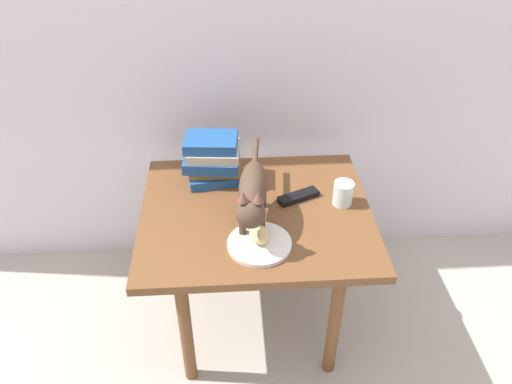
{
  "coord_description": "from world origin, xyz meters",
  "views": [
    {
      "loc": [
        -0.08,
        -1.34,
        1.63
      ],
      "look_at": [
        0.0,
        0.0,
        0.64
      ],
      "focal_mm": 35.27,
      "sensor_mm": 36.0,
      "label": 1
    }
  ],
  "objects_px": {
    "cat": "(253,193)",
    "tv_remote": "(298,196)",
    "bread_roll": "(258,235)",
    "side_table": "(256,227)",
    "plate": "(259,244)",
    "candle_jar": "(343,194)",
    "book_stack": "(213,159)"
  },
  "relations": [
    {
      "from": "side_table",
      "to": "candle_jar",
      "type": "xyz_separation_m",
      "value": [
        0.3,
        0.02,
        0.11
      ]
    },
    {
      "from": "cat",
      "to": "tv_remote",
      "type": "relative_size",
      "value": 3.19
    },
    {
      "from": "plate",
      "to": "candle_jar",
      "type": "relative_size",
      "value": 2.39
    },
    {
      "from": "plate",
      "to": "tv_remote",
      "type": "height_order",
      "value": "tv_remote"
    },
    {
      "from": "candle_jar",
      "to": "tv_remote",
      "type": "relative_size",
      "value": 0.57
    },
    {
      "from": "plate",
      "to": "book_stack",
      "type": "relative_size",
      "value": 0.95
    },
    {
      "from": "bread_roll",
      "to": "candle_jar",
      "type": "xyz_separation_m",
      "value": [
        0.31,
        0.19,
        -0.0
      ]
    },
    {
      "from": "side_table",
      "to": "bread_roll",
      "type": "xyz_separation_m",
      "value": [
        -0.0,
        -0.17,
        0.11
      ]
    },
    {
      "from": "bread_roll",
      "to": "tv_remote",
      "type": "xyz_separation_m",
      "value": [
        0.16,
        0.23,
        -0.03
      ]
    },
    {
      "from": "plate",
      "to": "book_stack",
      "type": "distance_m",
      "value": 0.41
    },
    {
      "from": "plate",
      "to": "bread_roll",
      "type": "distance_m",
      "value": 0.03
    },
    {
      "from": "plate",
      "to": "bread_roll",
      "type": "relative_size",
      "value": 2.54
    },
    {
      "from": "bread_roll",
      "to": "plate",
      "type": "bearing_deg",
      "value": -66.38
    },
    {
      "from": "side_table",
      "to": "cat",
      "type": "height_order",
      "value": "cat"
    },
    {
      "from": "side_table",
      "to": "candle_jar",
      "type": "height_order",
      "value": "candle_jar"
    },
    {
      "from": "cat",
      "to": "candle_jar",
      "type": "distance_m",
      "value": 0.35
    },
    {
      "from": "plate",
      "to": "bread_roll",
      "type": "xyz_separation_m",
      "value": [
        -0.0,
        0.01,
        0.03
      ]
    },
    {
      "from": "side_table",
      "to": "tv_remote",
      "type": "distance_m",
      "value": 0.18
    },
    {
      "from": "tv_remote",
      "to": "cat",
      "type": "bearing_deg",
      "value": -165.71
    },
    {
      "from": "side_table",
      "to": "cat",
      "type": "distance_m",
      "value": 0.22
    },
    {
      "from": "side_table",
      "to": "plate",
      "type": "height_order",
      "value": "plate"
    },
    {
      "from": "plate",
      "to": "book_stack",
      "type": "height_order",
      "value": "book_stack"
    },
    {
      "from": "book_stack",
      "to": "candle_jar",
      "type": "xyz_separation_m",
      "value": [
        0.45,
        -0.18,
        -0.05
      ]
    },
    {
      "from": "bread_roll",
      "to": "candle_jar",
      "type": "relative_size",
      "value": 0.94
    },
    {
      "from": "side_table",
      "to": "tv_remote",
      "type": "relative_size",
      "value": 5.25
    },
    {
      "from": "cat",
      "to": "tv_remote",
      "type": "xyz_separation_m",
      "value": [
        0.17,
        0.13,
        -0.12
      ]
    },
    {
      "from": "book_stack",
      "to": "candle_jar",
      "type": "distance_m",
      "value": 0.48
    },
    {
      "from": "side_table",
      "to": "tv_remote",
      "type": "bearing_deg",
      "value": 20.84
    },
    {
      "from": "candle_jar",
      "to": "book_stack",
      "type": "bearing_deg",
      "value": 158.56
    },
    {
      "from": "side_table",
      "to": "plate",
      "type": "bearing_deg",
      "value": -90.04
    },
    {
      "from": "candle_jar",
      "to": "plate",
      "type": "bearing_deg",
      "value": -146.62
    },
    {
      "from": "side_table",
      "to": "bread_roll",
      "type": "distance_m",
      "value": 0.2
    }
  ]
}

